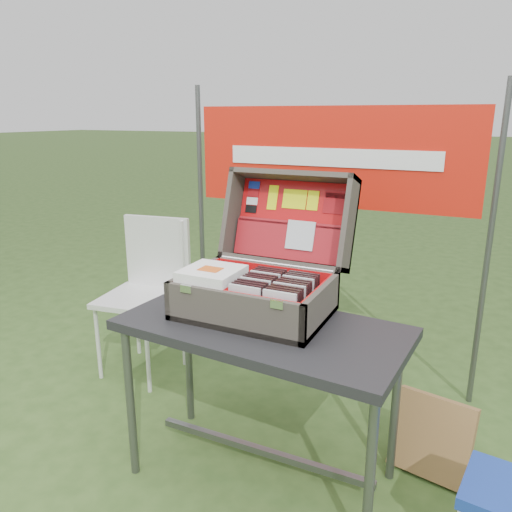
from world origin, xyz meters
The scene contains 87 objects.
ground centered at (0.00, 0.00, 0.00)m, with size 80.00×80.00×0.00m, color #314C1D.
table centered at (0.06, 0.07, 0.36)m, with size 1.14×0.57×0.72m, color #272729, non-canonical shape.
table_top centered at (0.06, 0.07, 0.70)m, with size 1.14×0.57×0.04m, color #272729.
table_leg_fl centered at (-0.45, -0.15, 0.34)m, with size 0.04×0.04×0.68m, color #59595B.
table_leg_fr centered at (0.57, -0.15, 0.34)m, with size 0.04×0.04×0.68m, color #59595B.
table_leg_bl centered at (-0.45, 0.30, 0.34)m, with size 0.04×0.04×0.68m, color #59595B.
table_leg_br centered at (0.57, 0.30, 0.34)m, with size 0.04×0.04×0.68m, color #59595B.
table_brace centered at (0.06, 0.07, 0.12)m, with size 0.99×0.03×0.03m, color #59595B.
suitcase centered at (-0.01, 0.22, 0.99)m, with size 0.60×0.59×0.55m, color #554D42, non-canonical shape.
suitcase_base_bottom centered at (-0.01, 0.16, 0.73)m, with size 0.60×0.43×0.02m, color #554D42.
suitcase_base_wall_front centered at (-0.01, -0.05, 0.80)m, with size 0.60×0.02×0.16m, color #554D42.
suitcase_base_wall_back centered at (-0.01, 0.36, 0.80)m, with size 0.60×0.02×0.16m, color #554D42.
suitcase_base_wall_left centered at (-0.30, 0.16, 0.80)m, with size 0.02×0.43×0.16m, color #554D42.
suitcase_base_wall_right centered at (0.28, 0.16, 0.80)m, with size 0.02×0.43×0.16m, color #554D42.
suitcase_liner_floor centered at (-0.01, 0.16, 0.74)m, with size 0.56×0.38×0.01m, color red.
suitcase_latch_left centered at (-0.21, -0.06, 0.87)m, with size 0.05×0.01×0.03m, color silver.
suitcase_latch_right centered at (0.18, -0.06, 0.87)m, with size 0.05×0.01×0.03m, color silver.
suitcase_hinge centered at (-0.01, 0.37, 0.88)m, with size 0.02×0.02×0.54m, color silver.
suitcase_lid_back centered at (-0.01, 0.58, 1.04)m, with size 0.60×0.43×0.02m, color #554D42.
suitcase_lid_rim_far centered at (-0.01, 0.58, 1.25)m, with size 0.60×0.02×0.16m, color #554D42.
suitcase_lid_rim_near centered at (-0.01, 0.45, 0.86)m, with size 0.60×0.02×0.16m, color #554D42.
suitcase_lid_rim_left centered at (-0.30, 0.52, 1.06)m, with size 0.02×0.43×0.16m, color #554D42.
suitcase_lid_rim_right centered at (0.28, 0.52, 1.06)m, with size 0.02×0.43×0.16m, color #554D42.
suitcase_lid_liner centered at (-0.01, 0.57, 1.04)m, with size 0.55×0.38×0.01m, color red.
suitcase_liner_wall_front centered at (-0.01, -0.03, 0.81)m, with size 0.56×0.01×0.14m, color red.
suitcase_liner_wall_back centered at (-0.01, 0.35, 0.81)m, with size 0.56×0.01×0.14m, color red.
suitcase_liner_wall_left centered at (-0.29, 0.16, 0.81)m, with size 0.01×0.38×0.14m, color red.
suitcase_liner_wall_right centered at (0.26, 0.16, 0.81)m, with size 0.01×0.38×0.14m, color red.
suitcase_lid_pocket centered at (-0.01, 0.52, 0.95)m, with size 0.54×0.17×0.03m, color maroon.
suitcase_pocket_edge centered at (-0.01, 0.54, 1.03)m, with size 0.53×0.02×0.02m, color maroon.
suitcase_pocket_cd centered at (0.05, 0.51, 0.99)m, with size 0.13×0.13×0.01m, color silver.
lid_sticker_cc_a centered at (-0.23, 0.61, 1.19)m, with size 0.06×0.04×0.00m, color #1933B2.
lid_sticker_cc_b centered at (-0.23, 0.60, 1.15)m, with size 0.06×0.04×0.00m, color maroon.
lid_sticker_cc_c centered at (-0.23, 0.59, 1.12)m, with size 0.06×0.04×0.00m, color white.
lid_sticker_cc_d centered at (-0.23, 0.57, 1.08)m, with size 0.06×0.04×0.00m, color black.
lid_card_neon_tall centered at (-0.12, 0.59, 1.14)m, with size 0.05×0.12×0.00m, color #E6F60D.
lid_card_neon_main centered at (-0.01, 0.59, 1.14)m, with size 0.12×0.09×0.00m, color #E6F60D.
lid_card_neon_small centered at (0.08, 0.59, 1.14)m, with size 0.05×0.09×0.00m, color #E6F60D.
lid_sticker_band centered at (0.19, 0.59, 1.14)m, with size 0.11×0.11×0.00m, color maroon.
lid_sticker_band_bar centered at (0.19, 0.60, 1.17)m, with size 0.10×0.02×0.00m, color black.
cd_left_0 centered at (0.03, -0.01, 0.82)m, with size 0.13×0.01×0.15m, color silver.
cd_left_1 centered at (0.03, 0.01, 0.82)m, with size 0.13×0.01×0.15m, color black.
cd_left_2 centered at (0.03, 0.04, 0.82)m, with size 0.13×0.01×0.15m, color black.
cd_left_3 centered at (0.03, 0.06, 0.82)m, with size 0.13×0.01×0.15m, color black.
cd_left_4 centered at (0.03, 0.08, 0.82)m, with size 0.13×0.01×0.15m, color silver.
cd_left_5 centered at (0.03, 0.11, 0.82)m, with size 0.13×0.01×0.15m, color black.
cd_left_6 centered at (0.03, 0.13, 0.82)m, with size 0.13×0.01×0.15m, color black.
cd_left_7 centered at (0.03, 0.16, 0.82)m, with size 0.13×0.01×0.15m, color black.
cd_left_8 centered at (0.03, 0.18, 0.82)m, with size 0.13×0.01×0.15m, color silver.
cd_left_9 centered at (0.03, 0.20, 0.82)m, with size 0.13×0.01×0.15m, color black.
cd_left_10 centered at (0.03, 0.23, 0.82)m, with size 0.13×0.01×0.15m, color black.
cd_left_11 centered at (0.03, 0.25, 0.82)m, with size 0.13×0.01×0.15m, color black.
cd_right_0 centered at (0.17, -0.01, 0.82)m, with size 0.13×0.01×0.15m, color silver.
cd_right_1 centered at (0.17, 0.01, 0.82)m, with size 0.13×0.01×0.15m, color black.
cd_right_2 centered at (0.17, 0.04, 0.82)m, with size 0.13×0.01×0.15m, color black.
cd_right_3 centered at (0.17, 0.06, 0.82)m, with size 0.13×0.01×0.15m, color black.
cd_right_4 centered at (0.17, 0.08, 0.82)m, with size 0.13×0.01×0.15m, color silver.
cd_right_5 centered at (0.17, 0.11, 0.82)m, with size 0.13×0.01×0.15m, color black.
cd_right_6 centered at (0.17, 0.13, 0.82)m, with size 0.13×0.01×0.15m, color black.
cd_right_7 centered at (0.17, 0.16, 0.82)m, with size 0.13×0.01×0.15m, color black.
cd_right_8 centered at (0.17, 0.18, 0.82)m, with size 0.13×0.01×0.15m, color silver.
cd_right_9 centered at (0.17, 0.20, 0.82)m, with size 0.13×0.01×0.15m, color black.
cd_right_10 centered at (0.17, 0.23, 0.82)m, with size 0.13×0.01×0.15m, color black.
cd_right_11 centered at (0.17, 0.25, 0.82)m, with size 0.13×0.01×0.15m, color black.
songbook_0 centered at (-0.17, 0.08, 0.88)m, with size 0.23×0.23×0.01m, color white.
songbook_1 centered at (-0.17, 0.08, 0.88)m, with size 0.23×0.23×0.01m, color white.
songbook_2 centered at (-0.17, 0.08, 0.89)m, with size 0.23×0.23×0.01m, color white.
songbook_3 centered at (-0.17, 0.08, 0.89)m, with size 0.23×0.23×0.01m, color white.
songbook_4 centered at (-0.17, 0.08, 0.90)m, with size 0.23×0.23×0.01m, color white.
songbook_5 centered at (-0.17, 0.08, 0.90)m, with size 0.23×0.23×0.01m, color white.
songbook_6 centered at (-0.17, 0.08, 0.91)m, with size 0.23×0.23×0.01m, color white.
songbook_7 centered at (-0.17, 0.08, 0.91)m, with size 0.23×0.23×0.01m, color white.
songbook_graphic centered at (-0.17, 0.07, 0.92)m, with size 0.09×0.07×0.00m, color #D85919.
chair centered at (-0.98, 0.60, 0.47)m, with size 0.42×0.47×0.93m, color silver, non-canonical shape.
chair_seat centered at (-0.98, 0.60, 0.48)m, with size 0.42×0.42×0.03m, color silver.
chair_backrest centered at (-0.98, 0.80, 0.71)m, with size 0.42×0.03×0.45m, color silver.
chair_leg_fl centered at (-1.16, 0.41, 0.24)m, with size 0.02×0.02×0.48m, color silver.
chair_leg_fr centered at (-0.80, 0.41, 0.24)m, with size 0.02×0.02×0.48m, color silver.
chair_leg_bl centered at (-1.16, 0.78, 0.24)m, with size 0.02×0.02×0.48m, color silver.
chair_leg_br centered at (-0.80, 0.78, 0.24)m, with size 0.02×0.02×0.48m, color silver.
chair_upright_left centered at (-1.16, 0.80, 0.70)m, with size 0.02×0.02×0.45m, color silver.
chair_upright_right centered at (-0.80, 0.80, 0.70)m, with size 0.02×0.02×0.45m, color silver.
cardboard_box centered at (0.72, 0.41, 0.18)m, with size 0.33×0.05×0.35m, color olive.
banner_post_left centered at (-0.85, 1.10, 0.85)m, with size 0.03×0.03×1.70m, color #59595B.
banner_post_right centered at (0.85, 1.10, 0.85)m, with size 0.03×0.03×1.70m, color #59595B.
banner centered at (0.00, 1.09, 1.30)m, with size 1.60×0.01×0.55m, color red.
banner_text centered at (0.00, 1.08, 1.30)m, with size 1.20×0.00×0.10m, color white.
Camera 1 is at (0.84, -1.61, 1.52)m, focal length 35.00 mm.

